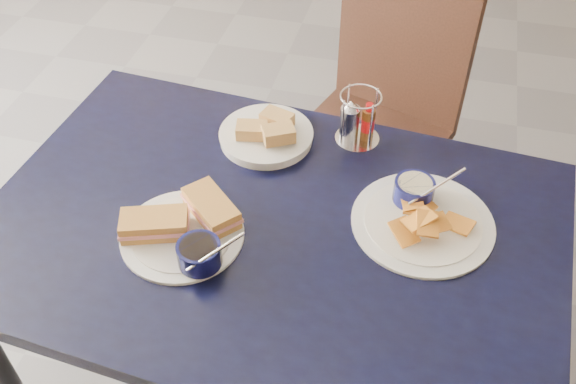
% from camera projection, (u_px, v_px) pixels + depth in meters
% --- Properties ---
extents(ground, '(6.00, 6.00, 0.00)m').
position_uv_depth(ground, '(280.00, 323.00, 2.10)').
color(ground, '#58585D').
rests_on(ground, ground).
extents(dining_table, '(1.31, 0.93, 0.75)m').
position_uv_depth(dining_table, '(271.00, 244.00, 1.43)').
color(dining_table, black).
rests_on(dining_table, ground).
extents(chair_far, '(0.54, 0.54, 0.92)m').
position_uv_depth(chair_far, '(375.00, 105.00, 2.06)').
color(chair_far, black).
rests_on(chair_far, ground).
extents(sandwich_plate, '(0.30, 0.27, 0.12)m').
position_uv_depth(sandwich_plate, '(186.00, 229.00, 1.35)').
color(sandwich_plate, white).
rests_on(sandwich_plate, dining_table).
extents(plantain_plate, '(0.31, 0.31, 0.12)m').
position_uv_depth(plantain_plate, '(420.00, 212.00, 1.39)').
color(plantain_plate, white).
rests_on(plantain_plate, dining_table).
extents(bread_basket, '(0.23, 0.23, 0.07)m').
position_uv_depth(bread_basket, '(267.00, 134.00, 1.58)').
color(bread_basket, white).
rests_on(bread_basket, dining_table).
extents(condiment_caddy, '(0.11, 0.11, 0.14)m').
position_uv_depth(condiment_caddy, '(357.00, 121.00, 1.56)').
color(condiment_caddy, silver).
rests_on(condiment_caddy, dining_table).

